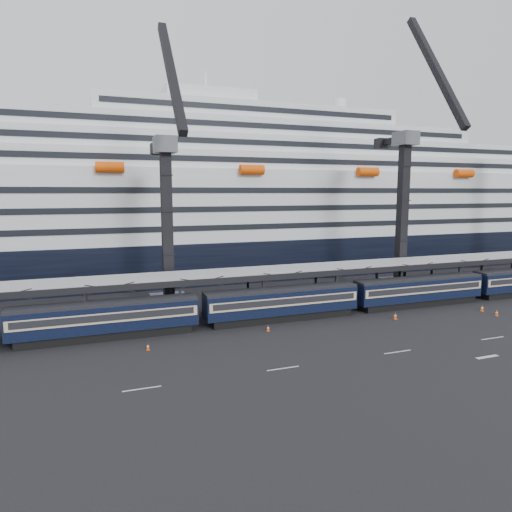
% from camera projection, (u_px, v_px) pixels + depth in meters
% --- Properties ---
extents(ground, '(260.00, 260.00, 0.00)m').
position_uv_depth(ground, '(389.00, 337.00, 48.17)').
color(ground, black).
rests_on(ground, ground).
extents(lane_markings, '(111.00, 4.27, 0.02)m').
position_uv_depth(lane_markings, '(489.00, 344.00, 46.09)').
color(lane_markings, beige).
rests_on(lane_markings, ground).
extents(train, '(133.05, 3.00, 4.05)m').
position_uv_depth(train, '(308.00, 300.00, 55.57)').
color(train, black).
rests_on(train, ground).
extents(canopy, '(130.00, 6.25, 5.53)m').
position_uv_depth(canopy, '(326.00, 268.00, 60.45)').
color(canopy, '#96999E').
rests_on(canopy, ground).
extents(cruise_ship, '(214.09, 28.84, 34.00)m').
position_uv_depth(cruise_ship, '(242.00, 207.00, 88.82)').
color(cruise_ship, black).
rests_on(cruise_ship, ground).
extents(crane_dark_near, '(4.50, 17.75, 35.08)m').
position_uv_depth(crane_dark_near, '(167.00, 219.00, 56.95)').
color(crane_dark_near, '#53565B').
rests_on(crane_dark_near, ground).
extents(crane_dark_mid, '(4.50, 18.24, 39.64)m').
position_uv_depth(crane_dark_mid, '(404.00, 205.00, 67.78)').
color(crane_dark_mid, '#53565B').
rests_on(crane_dark_mid, ground).
extents(traffic_cone_b, '(0.33, 0.33, 0.67)m').
position_uv_depth(traffic_cone_b, '(148.00, 347.00, 44.27)').
color(traffic_cone_b, '#F54E07').
rests_on(traffic_cone_b, ground).
extents(traffic_cone_c, '(0.35, 0.35, 0.70)m').
position_uv_depth(traffic_cone_c, '(268.00, 328.00, 50.28)').
color(traffic_cone_c, '#F54E07').
rests_on(traffic_cone_c, ground).
extents(traffic_cone_d, '(0.42, 0.42, 0.84)m').
position_uv_depth(traffic_cone_d, '(395.00, 316.00, 54.98)').
color(traffic_cone_d, '#F54E07').
rests_on(traffic_cone_d, ground).
extents(traffic_cone_e, '(0.41, 0.41, 0.81)m').
position_uv_depth(traffic_cone_e, '(482.00, 308.00, 58.68)').
color(traffic_cone_e, '#F54E07').
rests_on(traffic_cone_e, ground).
extents(traffic_cone_f, '(0.39, 0.39, 0.78)m').
position_uv_depth(traffic_cone_f, '(497.00, 313.00, 56.49)').
color(traffic_cone_f, '#F54E07').
rests_on(traffic_cone_f, ground).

